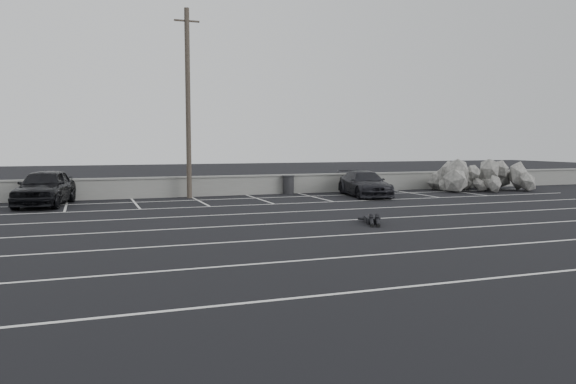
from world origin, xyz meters
name	(u,v)px	position (x,y,z in m)	size (l,w,h in m)	color
ground	(338,236)	(0.00, 0.00, 0.00)	(120.00, 120.00, 0.00)	black
seawall	(227,185)	(0.00, 14.00, 0.55)	(50.00, 0.45, 1.06)	gray
stall_lines	(286,218)	(-0.08, 4.41, 0.00)	(36.00, 20.05, 0.01)	silver
car_left	(45,187)	(-8.87, 11.94, 0.82)	(1.95, 4.83, 1.65)	black
car_right	(365,184)	(6.66, 10.97, 0.66)	(1.86, 4.58, 1.33)	black
utility_pole	(188,103)	(-2.18, 13.20, 4.80)	(1.26, 0.25, 9.48)	#4C4238
trash_bin	(288,185)	(3.35, 13.60, 0.52)	(0.81, 0.81, 1.03)	#262628
riprap_pile	(476,181)	(14.58, 12.02, 0.57)	(6.26, 4.20, 1.64)	#99968F
person	(371,217)	(2.25, 2.12, 0.22)	(1.52, 2.31, 0.43)	black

